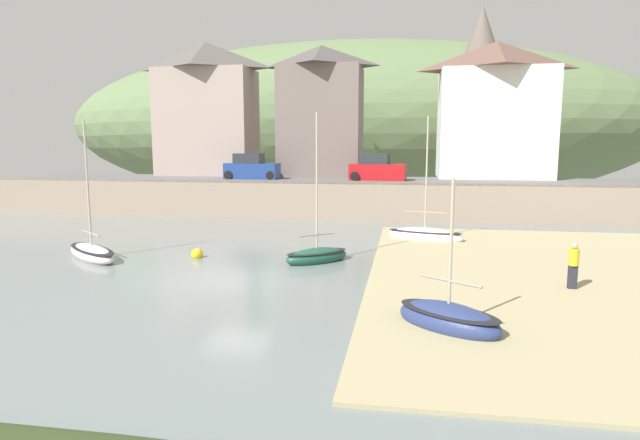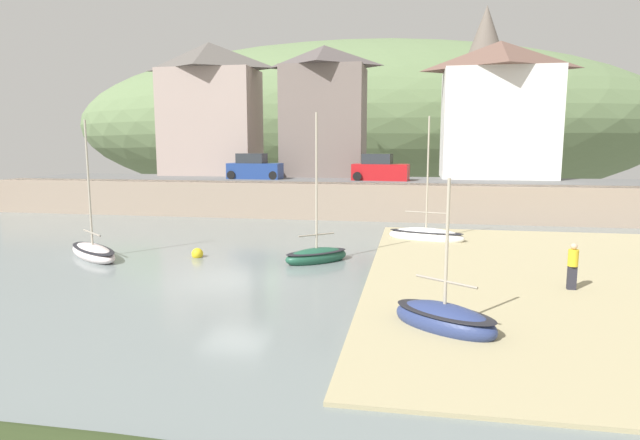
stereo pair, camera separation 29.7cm
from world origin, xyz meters
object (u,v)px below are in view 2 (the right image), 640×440
object	(u,v)px
dinghy_open_wooden	(444,320)
waterfront_building_right	(498,109)
waterfront_building_centre	(324,111)
person_near_water	(573,264)
parked_car_near_slipway	(254,168)
mooring_buoy	(197,254)
waterfront_building_left	(210,108)
church_with_spire	(484,89)
motorboat_with_cabin	(426,235)
fishing_boat_green	(317,255)
sailboat_tall_mast	(93,252)
parked_car_by_wall	(380,169)

from	to	relation	value
dinghy_open_wooden	waterfront_building_right	bearing A→B (deg)	114.77
waterfront_building_centre	person_near_water	world-z (taller)	waterfront_building_centre
parked_car_near_slipway	mooring_buoy	size ratio (longest dim) A/B	7.93
waterfront_building_centre	waterfront_building_right	xyz separation A→B (m)	(13.79, 0.00, -0.05)
dinghy_open_wooden	parked_car_near_slipway	bearing A→B (deg)	152.83
waterfront_building_left	person_near_water	xyz separation A→B (m)	(22.82, -24.81, -7.10)
dinghy_open_wooden	parked_car_near_slipway	xyz separation A→B (m)	(-13.07, 24.97, 2.89)
waterfront_building_right	church_with_spire	world-z (taller)	church_with_spire
waterfront_building_centre	motorboat_with_cabin	bearing A→B (deg)	-62.94
dinghy_open_wooden	fishing_boat_green	bearing A→B (deg)	158.02
dinghy_open_wooden	waterfront_building_centre	bearing A→B (deg)	141.05
sailboat_tall_mast	parked_car_by_wall	world-z (taller)	sailboat_tall_mast
fishing_boat_green	person_near_water	bearing A→B (deg)	-58.60
waterfront_building_centre	church_with_spire	world-z (taller)	church_with_spire
waterfront_building_left	person_near_water	world-z (taller)	waterfront_building_left
church_with_spire	dinghy_open_wooden	distance (m)	35.09
motorboat_with_cabin	parked_car_near_slipway	xyz separation A→B (m)	(-12.85, 11.45, 2.88)
parked_car_near_slipway	parked_car_by_wall	distance (m)	9.66
parked_car_by_wall	person_near_water	distance (m)	21.92
parked_car_near_slipway	dinghy_open_wooden	bearing A→B (deg)	-60.64
mooring_buoy	fishing_boat_green	bearing A→B (deg)	0.17
dinghy_open_wooden	mooring_buoy	bearing A→B (deg)	178.79
dinghy_open_wooden	mooring_buoy	world-z (taller)	dinghy_open_wooden
motorboat_with_cabin	parked_car_near_slipway	world-z (taller)	motorboat_with_cabin
waterfront_building_left	dinghy_open_wooden	world-z (taller)	waterfront_building_left
waterfront_building_left	fishing_boat_green	bearing A→B (deg)	-58.52
person_near_water	parked_car_by_wall	bearing A→B (deg)	111.35
waterfront_building_right	church_with_spire	distance (m)	4.50
waterfront_building_left	parked_car_by_wall	xyz separation A→B (m)	(14.89, -4.50, -4.88)
church_with_spire	parked_car_near_slipway	size ratio (longest dim) A/B	3.42
parked_car_near_slipway	mooring_buoy	xyz separation A→B (m)	(2.61, -17.26, -3.05)
fishing_boat_green	parked_car_near_slipway	distance (m)	19.26
parked_car_near_slipway	waterfront_building_left	bearing A→B (deg)	141.00
sailboat_tall_mast	person_near_water	world-z (taller)	sailboat_tall_mast
motorboat_with_cabin	person_near_water	world-z (taller)	motorboat_with_cabin
mooring_buoy	waterfront_building_right	bearing A→B (deg)	53.86
waterfront_building_right	fishing_boat_green	bearing A→B (deg)	-115.60
sailboat_tall_mast	mooring_buoy	size ratio (longest dim) A/B	12.01
waterfront_building_centre	church_with_spire	size ratio (longest dim) A/B	0.75
waterfront_building_right	sailboat_tall_mast	size ratio (longest dim) A/B	1.68
person_near_water	mooring_buoy	distance (m)	15.32
sailboat_tall_mast	parked_car_near_slipway	xyz separation A→B (m)	(1.98, 18.15, 2.94)
motorboat_with_cabin	person_near_water	xyz separation A→B (m)	(4.74, -8.86, 0.66)
waterfront_building_left	dinghy_open_wooden	distance (m)	35.55
church_with_spire	motorboat_with_cabin	size ratio (longest dim) A/B	2.12
waterfront_building_centre	sailboat_tall_mast	world-z (taller)	waterfront_building_centre
motorboat_with_cabin	mooring_buoy	distance (m)	11.78
fishing_boat_green	parked_car_near_slipway	xyz separation A→B (m)	(-8.08, 17.24, 2.91)
motorboat_with_cabin	parked_car_near_slipway	size ratio (longest dim) A/B	1.61
waterfront_building_right	person_near_water	size ratio (longest dim) A/B	6.50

